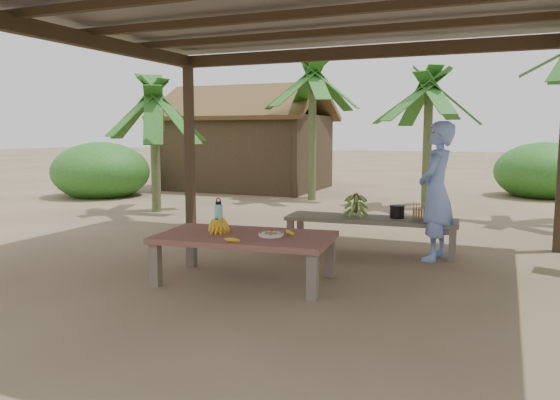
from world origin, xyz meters
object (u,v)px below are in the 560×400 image
at_px(work_table, 245,241).
at_px(water_flask, 219,215).
at_px(cooking_pot, 397,212).
at_px(woman, 436,191).
at_px(bench, 371,222).
at_px(plate, 271,235).
at_px(ripe_banana_bunch, 217,225).

distance_m(work_table, water_flask, 0.56).
height_order(cooking_pot, woman, woman).
bearing_deg(work_table, water_flask, 144.66).
bearing_deg(bench, plate, -110.69).
distance_m(cooking_pot, woman, 0.64).
bearing_deg(ripe_banana_bunch, cooking_pot, 52.64).
relative_size(cooking_pot, woman, 0.11).
height_order(plate, water_flask, water_flask).
xyz_separation_m(bench, cooking_pot, (0.32, 0.09, 0.13)).
bearing_deg(woman, water_flask, -45.73).
distance_m(work_table, woman, 2.50).
bearing_deg(work_table, cooking_pot, 53.22).
bearing_deg(work_table, woman, 40.12).
bearing_deg(cooking_pot, woman, -25.54).
distance_m(ripe_banana_bunch, plate, 0.63).
relative_size(work_table, bench, 0.85).
bearing_deg(water_flask, woman, 35.16).
bearing_deg(cooking_pot, bench, -164.03).
bearing_deg(water_flask, bench, 51.44).
xyz_separation_m(work_table, bench, (0.88, 1.93, -0.04)).
height_order(work_table, woman, woman).
bearing_deg(woman, work_table, -34.78).
height_order(ripe_banana_bunch, cooking_pot, ripe_banana_bunch).
xyz_separation_m(ripe_banana_bunch, plate, (0.63, 0.00, -0.06)).
xyz_separation_m(water_flask, woman, (2.16, 1.52, 0.20)).
height_order(bench, cooking_pot, cooking_pot).
bearing_deg(water_flask, plate, -18.48).
distance_m(plate, water_flask, 0.79).
xyz_separation_m(plate, water_flask, (-0.74, 0.25, 0.12)).
height_order(work_table, ripe_banana_bunch, ripe_banana_bunch).
height_order(work_table, bench, work_table).
height_order(ripe_banana_bunch, woman, woman).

